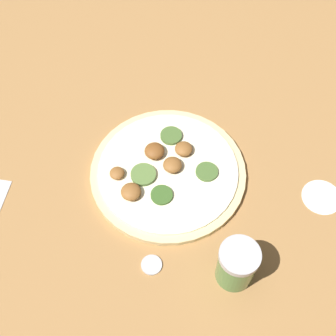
{
  "coord_description": "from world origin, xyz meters",
  "views": [
    {
      "loc": [
        -0.46,
        -0.04,
        0.75
      ],
      "look_at": [
        0.0,
        0.0,
        0.02
      ],
      "focal_mm": 50.0,
      "sensor_mm": 36.0,
      "label": 1
    }
  ],
  "objects": [
    {
      "name": "ground_plane",
      "position": [
        0.0,
        0.0,
        0.0
      ],
      "size": [
        3.0,
        3.0,
        0.0
      ],
      "primitive_type": "plane",
      "color": "#9E703F"
    },
    {
      "name": "spice_jar",
      "position": [
        -0.19,
        -0.12,
        0.05
      ],
      "size": [
        0.06,
        0.06,
        0.09
      ],
      "color": "#4C7F42",
      "rests_on": "ground_plane"
    },
    {
      "name": "flour_patch",
      "position": [
        -0.03,
        -0.28,
        0.0
      ],
      "size": [
        0.07,
        0.07,
        0.0
      ],
      "color": "white",
      "rests_on": "ground_plane"
    },
    {
      "name": "pizza",
      "position": [
        0.0,
        0.0,
        0.01
      ],
      "size": [
        0.29,
        0.29,
        0.03
      ],
      "color": "beige",
      "rests_on": "ground_plane"
    },
    {
      "name": "loose_cap",
      "position": [
        -0.18,
        0.01,
        0.0
      ],
      "size": [
        0.04,
        0.04,
        0.01
      ],
      "color": "#B2B2B7",
      "rests_on": "ground_plane"
    }
  ]
}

